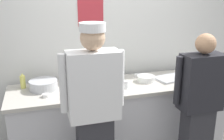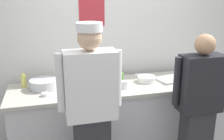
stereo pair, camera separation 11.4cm
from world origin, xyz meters
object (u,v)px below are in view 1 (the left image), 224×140
(mixing_bowl_steel, at_px, (43,85))
(ramekin_yellow_sauce, at_px, (46,95))
(chef_center, at_px, (199,103))
(chef_near_left, at_px, (94,108))
(deli_cup, at_px, (125,85))
(plate_stack_rear, at_px, (109,78))
(sheet_tray, at_px, (173,78))
(ramekin_red_sauce, at_px, (138,75))
(ramekin_green_sauce, at_px, (197,73))
(squeeze_bottle_primary, at_px, (23,81))
(squeeze_bottle_secondary, at_px, (121,78))
(plate_stack_front, at_px, (146,79))

(mixing_bowl_steel, bearing_deg, ramekin_yellow_sauce, -87.04)
(chef_center, bearing_deg, chef_near_left, 179.45)
(deli_cup, bearing_deg, plate_stack_rear, 110.52)
(mixing_bowl_steel, xyz_separation_m, sheet_tray, (1.65, -0.09, -0.04))
(chef_center, xyz_separation_m, sheet_tray, (0.05, 0.68, 0.06))
(ramekin_red_sauce, height_order, deli_cup, deli_cup)
(sheet_tray, relative_size, ramekin_yellow_sauce, 5.69)
(chef_center, bearing_deg, plate_stack_rear, 133.35)
(ramekin_green_sauce, bearing_deg, squeeze_bottle_primary, 176.25)
(sheet_tray, bearing_deg, mixing_bowl_steel, 176.74)
(chef_near_left, height_order, mixing_bowl_steel, chef_near_left)
(squeeze_bottle_primary, bearing_deg, plate_stack_rear, -3.18)
(ramekin_green_sauce, xyz_separation_m, deli_cup, (-1.13, -0.21, 0.02))
(mixing_bowl_steel, bearing_deg, chef_near_left, -60.26)
(chef_near_left, relative_size, ramekin_yellow_sauce, 21.69)
(ramekin_yellow_sauce, bearing_deg, ramekin_red_sauce, 16.15)
(ramekin_yellow_sauce, bearing_deg, chef_center, -18.41)
(squeeze_bottle_secondary, relative_size, ramekin_red_sauce, 1.77)
(ramekin_green_sauce, bearing_deg, plate_stack_rear, 175.76)
(chef_near_left, height_order, ramekin_yellow_sauce, chef_near_left)
(plate_stack_front, bearing_deg, mixing_bowl_steel, 176.39)
(deli_cup, bearing_deg, ramekin_yellow_sauce, -179.77)
(plate_stack_rear, xyz_separation_m, squeeze_bottle_secondary, (0.11, -0.16, 0.04))
(plate_stack_front, height_order, squeeze_bottle_secondary, squeeze_bottle_secondary)
(mixing_bowl_steel, bearing_deg, deli_cup, -14.69)
(mixing_bowl_steel, relative_size, ramekin_red_sauce, 3.26)
(mixing_bowl_steel, height_order, deli_cup, mixing_bowl_steel)
(chef_center, height_order, ramekin_green_sauce, chef_center)
(ramekin_yellow_sauce, bearing_deg, squeeze_bottle_primary, 124.21)
(sheet_tray, distance_m, ramekin_green_sauce, 0.41)
(deli_cup, bearing_deg, chef_center, -38.38)
(plate_stack_rear, height_order, sheet_tray, plate_stack_rear)
(chef_center, xyz_separation_m, ramekin_yellow_sauce, (-1.58, 0.53, 0.06))
(chef_near_left, height_order, squeeze_bottle_secondary, chef_near_left)
(plate_stack_rear, relative_size, mixing_bowl_steel, 0.67)
(mixing_bowl_steel, distance_m, squeeze_bottle_primary, 0.26)
(chef_near_left, relative_size, sheet_tray, 3.81)
(ramekin_green_sauce, bearing_deg, deli_cup, -169.71)
(deli_cup, bearing_deg, ramekin_green_sauce, 10.29)
(chef_center, height_order, ramekin_yellow_sauce, chef_center)
(squeeze_bottle_secondary, distance_m, ramekin_yellow_sauce, 0.93)
(chef_center, xyz_separation_m, squeeze_bottle_primary, (-1.83, 0.89, 0.13))
(plate_stack_rear, bearing_deg, sheet_tray, -10.03)
(ramekin_yellow_sauce, relative_size, deli_cup, 0.86)
(plate_stack_rear, xyz_separation_m, deli_cup, (0.11, -0.30, -0.00))
(ramekin_yellow_sauce, distance_m, deli_cup, 0.91)
(chef_center, bearing_deg, plate_stack_front, 115.11)
(chef_center, bearing_deg, deli_cup, 141.62)
(squeeze_bottle_primary, xyz_separation_m, deli_cup, (1.16, -0.36, -0.04))
(plate_stack_rear, bearing_deg, squeeze_bottle_secondary, -55.88)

